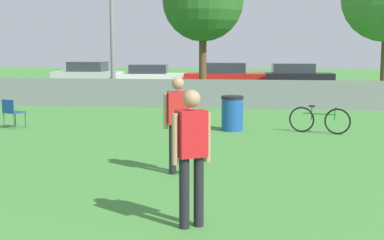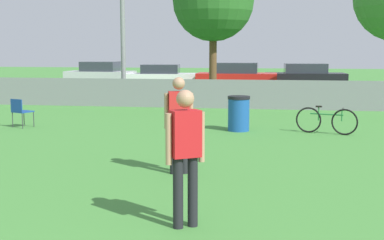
{
  "view_description": "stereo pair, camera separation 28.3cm",
  "coord_description": "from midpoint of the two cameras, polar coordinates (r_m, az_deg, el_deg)",
  "views": [
    {
      "loc": [
        1.82,
        -2.14,
        2.26
      ],
      "look_at": [
        0.65,
        6.82,
        1.05
      ],
      "focal_mm": 50.0,
      "sensor_mm": 36.0,
      "label": 1
    },
    {
      "loc": [
        2.1,
        -2.1,
        2.26
      ],
      "look_at": [
        0.65,
        6.82,
        1.05
      ],
      "focal_mm": 50.0,
      "sensor_mm": 36.0,
      "label": 2
    }
  ],
  "objects": [
    {
      "name": "folding_chair_sideline",
      "position": [
        16.08,
        -19.12,
        0.93
      ],
      "size": [
        0.6,
        0.61,
        0.83
      ],
      "rotation": [
        0.0,
        0.0,
        2.75
      ],
      "color": "#333338",
      "rests_on": "ground_plane"
    },
    {
      "name": "bicycle_sideline",
      "position": [
        14.69,
        12.9,
        0.01
      ],
      "size": [
        1.59,
        0.59,
        0.74
      ],
      "rotation": [
        0.0,
        0.0,
        -0.3
      ],
      "color": "black",
      "rests_on": "ground_plane"
    },
    {
      "name": "parked_car_white",
      "position": [
        30.56,
        -4.9,
        4.6
      ],
      "size": [
        4.16,
        2.09,
        1.37
      ],
      "rotation": [
        0.0,
        0.0,
        0.09
      ],
      "color": "black",
      "rests_on": "ground_plane"
    },
    {
      "name": "parked_car_dark",
      "position": [
        30.58,
        10.44,
        4.58
      ],
      "size": [
        4.5,
        2.06,
        1.44
      ],
      "rotation": [
        0.0,
        0.0,
        0.06
      ],
      "color": "black",
      "rests_on": "ground_plane"
    },
    {
      "name": "tree_near_pole",
      "position": [
        23.06,
        0.81,
        12.57
      ],
      "size": [
        3.43,
        3.43,
        5.98
      ],
      "color": "brown",
      "rests_on": "ground_plane"
    },
    {
      "name": "player_defender_red",
      "position": [
        6.69,
        -1.27,
        -3.08
      ],
      "size": [
        0.46,
        0.38,
        1.76
      ],
      "rotation": [
        0.0,
        0.0,
        0.56
      ],
      "color": "black",
      "rests_on": "ground_plane"
    },
    {
      "name": "trash_bin",
      "position": [
        14.8,
        3.76,
        0.73
      ],
      "size": [
        0.62,
        0.62,
        0.97
      ],
      "color": "#194C99",
      "rests_on": "ground_plane"
    },
    {
      "name": "player_thrower_red",
      "position": [
        9.6,
        -2.35,
        0.18
      ],
      "size": [
        0.5,
        0.32,
        1.76
      ],
      "rotation": [
        0.0,
        0.0,
        0.3
      ],
      "color": "black",
      "rests_on": "ground_plane"
    },
    {
      "name": "parked_car_red",
      "position": [
        29.19,
        3.29,
        4.6
      ],
      "size": [
        4.31,
        1.87,
        1.5
      ],
      "rotation": [
        0.0,
        0.0,
        0.01
      ],
      "color": "black",
      "rests_on": "ground_plane"
    },
    {
      "name": "parked_car_silver",
      "position": [
        32.01,
        -11.29,
        4.72
      ],
      "size": [
        3.92,
        1.82,
        1.5
      ],
      "rotation": [
        0.0,
        0.0,
        -0.0
      ],
      "color": "black",
      "rests_on": "ground_plane"
    },
    {
      "name": "fence_backline",
      "position": [
        20.28,
        1.87,
        2.8
      ],
      "size": [
        18.46,
        0.07,
        1.21
      ],
      "color": "gray",
      "rests_on": "ground_plane"
    }
  ]
}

